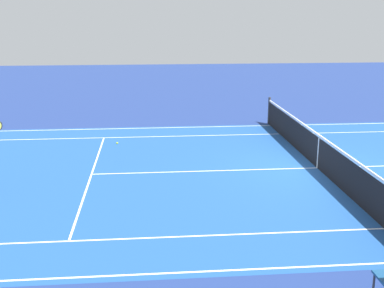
{
  "coord_description": "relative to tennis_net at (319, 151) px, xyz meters",
  "views": [
    {
      "loc": [
        4.79,
        12.99,
        4.29
      ],
      "look_at": [
        3.65,
        0.37,
        0.9
      ],
      "focal_mm": 45.74,
      "sensor_mm": 36.0,
      "label": 1
    }
  ],
  "objects": [
    {
      "name": "ground_plane",
      "position": [
        0.0,
        0.0,
        -0.49
      ],
      "size": [
        60.0,
        60.0,
        0.0
      ],
      "primitive_type": "plane",
      "color": "navy"
    },
    {
      "name": "court_slab",
      "position": [
        0.0,
        0.0,
        -0.49
      ],
      "size": [
        24.2,
        11.4,
        0.0
      ],
      "primitive_type": "cube",
      "color": "#1E4C93",
      "rests_on": "ground_plane"
    },
    {
      "name": "court_line_markings",
      "position": [
        0.0,
        0.0,
        -0.49
      ],
      "size": [
        23.85,
        11.05,
        0.01
      ],
      "color": "white",
      "rests_on": "ground_plane"
    },
    {
      "name": "tennis_net",
      "position": [
        0.0,
        0.0,
        0.0
      ],
      "size": [
        0.1,
        11.7,
        1.08
      ],
      "color": "#2D2D33",
      "rests_on": "ground_plane"
    },
    {
      "name": "tennis_ball",
      "position": [
        5.88,
        -3.21,
        -0.46
      ],
      "size": [
        0.07,
        0.07,
        0.07
      ],
      "primitive_type": "sphere",
      "color": "#CCE01E",
      "rests_on": "ground_plane"
    }
  ]
}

